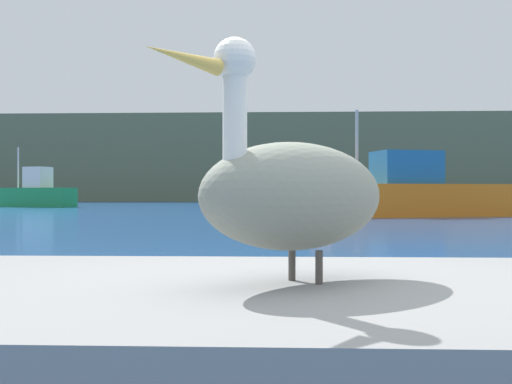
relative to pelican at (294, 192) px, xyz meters
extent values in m
cube|color=#5B664C|center=(0.36, 68.78, 3.86)|extent=(140.00, 10.87, 9.59)
cube|color=gray|center=(0.01, 0.01, -0.65)|extent=(3.58, 2.06, 0.57)
ellipsoid|color=gray|center=(0.01, 0.01, -0.02)|extent=(0.97, 0.98, 0.43)
cylinder|color=white|center=(-0.22, -0.23, 0.24)|extent=(0.09, 0.09, 0.39)
sphere|color=white|center=(-0.22, -0.23, 0.48)|extent=(0.16, 0.16, 0.16)
cone|color=gold|center=(-0.38, -0.39, 0.45)|extent=(0.26, 0.27, 0.09)
cylinder|color=#4C4742|center=(0.10, -0.01, -0.30)|extent=(0.03, 0.03, 0.13)
cylinder|color=#4C4742|center=(-0.01, 0.10, -0.30)|extent=(0.03, 0.03, 0.13)
cube|color=#1E8C4C|center=(-16.36, 37.98, -0.30)|extent=(5.56, 3.24, 1.28)
cube|color=silver|center=(-16.30, 37.95, 1.04)|extent=(1.82, 1.70, 1.39)
cylinder|color=#B2B2B2|center=(-17.87, 38.49, 1.72)|extent=(0.12, 0.12, 2.74)
cube|color=orange|center=(5.07, 22.37, -0.29)|extent=(7.97, 4.39, 1.29)
cube|color=#1E6099|center=(4.90, 22.32, 1.00)|extent=(2.83, 2.34, 1.31)
cylinder|color=#B2B2B2|center=(2.88, 21.75, 1.80)|extent=(0.12, 0.12, 2.90)
camera|label=1|loc=(-0.05, -2.47, 0.00)|focal=43.31mm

